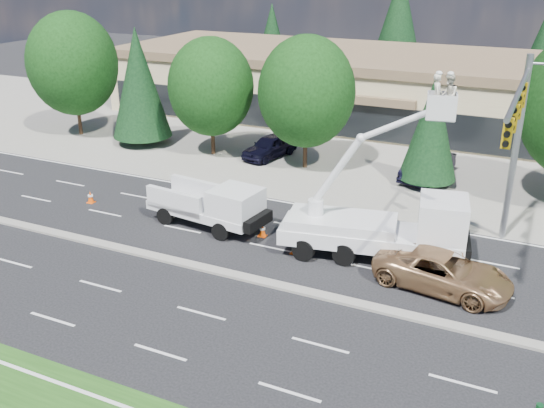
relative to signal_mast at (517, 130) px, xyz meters
The scene contains 21 objects.
ground 13.67m from the signal_mast, 144.92° to the right, with size 140.00×140.00×0.00m, color black.
concrete_apron 17.47m from the signal_mast, 127.74° to the left, with size 140.00×22.00×0.01m, color gray.
road_median 13.64m from the signal_mast, 144.92° to the right, with size 120.00×0.55×0.12m, color gray.
strip_mall 25.23m from the signal_mast, 113.62° to the left, with size 50.40×15.40×5.50m.
tree_front_a 33.01m from the signal_mast, 166.05° to the left, with size 6.76×6.76×9.37m.
tree_front_b 27.26m from the signal_mast, 163.00° to the left, with size 4.31×4.31×8.50m.
tree_front_c 21.59m from the signal_mast, 158.34° to the left, with size 5.87×5.87×8.14m.
tree_front_d 15.30m from the signal_mast, 148.59° to the left, with size 6.21×6.21×8.62m.
tree_front_e 9.72m from the signal_mast, 122.30° to the left, with size 3.44×3.44×6.79m.
tree_back_a 44.83m from the signal_mast, 128.72° to the left, with size 4.21×4.21×8.30m.
tree_back_b 37.67m from the signal_mast, 111.87° to the left, with size 6.09×6.09×11.99m.
signal_mast is the anchor object (origin of this frame).
utility_pickup 14.95m from the signal_mast, 168.09° to the right, with size 6.38×2.99×2.36m.
bucket_truck 6.78m from the signal_mast, 151.33° to the right, with size 8.63×4.00×8.72m.
traffic_cone_a 22.67m from the signal_mast, behind, with size 0.40×0.40×0.70m.
traffic_cone_b 12.66m from the signal_mast, 165.43° to the right, with size 0.40×0.40×0.70m.
traffic_cone_c 11.13m from the signal_mast, 155.88° to the right, with size 0.40×0.40×0.70m.
traffic_cone_d 6.99m from the signal_mast, 125.50° to the right, with size 0.40×0.40×0.70m.
minivan 7.01m from the signal_mast, 113.43° to the right, with size 2.63×5.71×1.59m, color #A1774E.
parked_car_west 19.14m from the signal_mast, 150.86° to the left, with size 1.85×4.60×1.57m, color black.
parked_car_east 11.80m from the signal_mast, 119.74° to the left, with size 1.76×5.03×1.66m, color black.
Camera 1 is at (11.15, -20.50, 13.05)m, focal length 40.00 mm.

